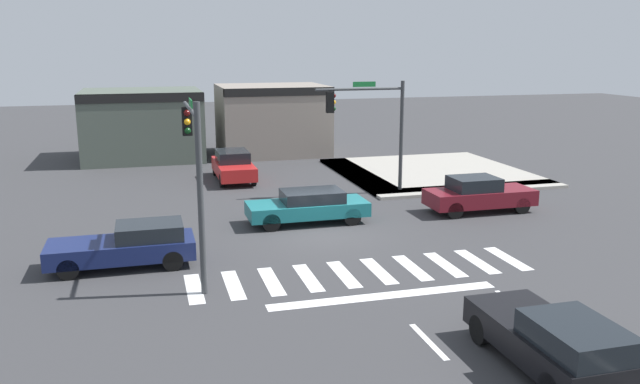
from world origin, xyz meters
name	(u,v)px	position (x,y,z in m)	size (l,w,h in m)	color
ground_plane	(323,233)	(0.00, 0.00, 0.00)	(120.00, 120.00, 0.00)	#353538
crosswalk_near	(361,272)	(0.00, -4.50, 0.00)	(10.82, 2.46, 0.01)	silver
lane_markings	(515,373)	(1.16, -11.43, 0.00)	(6.80, 18.75, 0.01)	white
bike_detector_marking	(501,325)	(2.18, -9.16, 0.00)	(0.97, 0.97, 0.01)	yellow
curb_corner_northeast	(425,174)	(8.49, 9.42, 0.07)	(10.00, 10.60, 0.15)	#9E998E
storefront_row	(204,122)	(-2.63, 19.04, 2.19)	(15.19, 6.61, 4.47)	#4C564C
traffic_signal_southwest	(193,152)	(-4.92, -2.97, 3.80)	(0.32, 5.09, 5.49)	#383A3D
traffic_signal_northeast	(370,117)	(3.89, 5.77, 3.72)	(4.33, 0.32, 5.36)	#383A3D
car_maroon	(478,194)	(7.30, 1.40, 0.76)	(4.60, 1.80, 1.53)	maroon
car_navy	(128,245)	(-7.03, -1.94, 0.71)	(4.58, 1.79, 1.39)	#141E4C
car_black	(552,340)	(1.91, -11.60, 0.77)	(1.77, 4.21, 1.48)	black
car_teal	(308,206)	(-0.15, 1.59, 0.70)	(4.80, 1.84, 1.33)	#196B70
car_red	(233,166)	(-1.90, 10.82, 0.78)	(1.83, 4.59, 1.54)	red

